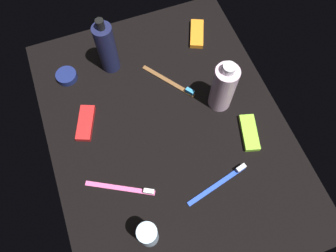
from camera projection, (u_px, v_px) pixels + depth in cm
name	position (u px, v px, depth cm)	size (l,w,h in cm)	color
ground_plane	(168.00, 131.00, 88.53)	(84.00, 64.00, 1.20)	black
lotion_bottle	(107.00, 48.00, 88.96)	(5.39, 5.39, 19.39)	#1A1E42
bodywash_bottle	(223.00, 87.00, 84.28)	(6.32, 6.32, 17.74)	silver
deodorant_stick	(148.00, 235.00, 71.66)	(4.55, 4.55, 10.67)	silver
toothbrush_blue	(221.00, 182.00, 81.40)	(5.31, 17.79, 2.10)	blue
toothbrush_brown	(171.00, 82.00, 93.67)	(15.30, 11.51, 2.10)	brown
toothbrush_pink	(124.00, 188.00, 80.75)	(9.66, 16.38, 2.10)	#E55999
snack_bar_red	(86.00, 123.00, 88.10)	(10.40, 4.00, 1.50)	red
snack_bar_orange	(197.00, 34.00, 100.88)	(10.40, 4.00, 1.50)	orange
snack_bar_lime	(249.00, 133.00, 86.90)	(10.40, 4.00, 1.50)	#8CD133
cream_tin_left	(67.00, 76.00, 94.10)	(6.06, 6.06, 1.98)	navy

